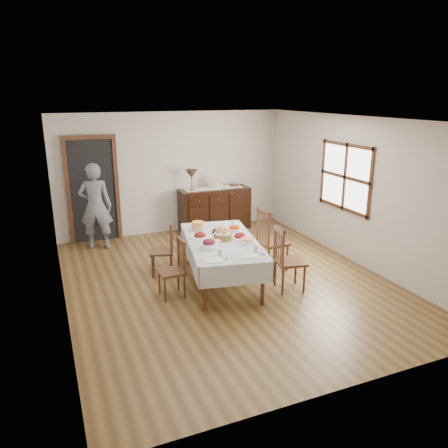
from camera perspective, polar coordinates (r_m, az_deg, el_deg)
name	(u,v)px	position (r m, az deg, el deg)	size (l,w,h in m)	color
ground	(226,281)	(7.26, 0.31, -7.41)	(6.00, 6.00, 0.00)	brown
room_shell	(208,179)	(7.08, -2.10, 5.92)	(5.02, 6.02, 2.65)	white
dining_table	(222,245)	(6.98, -0.30, -2.79)	(1.46, 2.28, 0.73)	#BBBCBF
chair_left_near	(174,268)	(6.62, -6.52, -5.74)	(0.38, 0.38, 0.90)	#4D2B1A
chair_left_far	(164,248)	(7.42, -7.79, -3.17)	(0.48, 0.48, 0.92)	#4D2B1A
chair_right_near	(287,258)	(6.82, 8.22, -4.47)	(0.50, 0.50, 1.03)	#4D2B1A
chair_right_far	(270,240)	(7.56, 6.06, -2.03)	(0.46, 0.46, 1.09)	#4D2B1A
sideboard	(215,209)	(9.79, -1.24, 1.98)	(1.57, 0.57, 0.94)	black
person	(95,204)	(8.83, -16.46, 2.58)	(0.57, 0.36, 1.82)	slate
bread_basket	(223,235)	(6.94, -0.19, -1.51)	(0.29, 0.29, 0.18)	brown
egg_basket	(219,231)	(7.28, -0.65, -0.86)	(0.23, 0.23, 0.11)	black
ham_platter_a	(200,236)	(7.07, -3.16, -1.54)	(0.32, 0.32, 0.11)	white
ham_platter_b	(240,236)	(7.03, 2.09, -1.62)	(0.30, 0.30, 0.11)	white
beet_bowl	(209,244)	(6.57, -1.97, -2.67)	(0.26, 0.26, 0.15)	white
carrot_bowl	(234,229)	(7.37, 1.36, -0.68)	(0.23, 0.23, 0.09)	white
pineapple_bowl	(198,226)	(7.44, -3.40, -0.27)	(0.23, 0.23, 0.15)	tan
casserole_dish	(247,241)	(6.80, 3.02, -2.24)	(0.25, 0.25, 0.08)	white
butter_dish	(215,242)	(6.74, -1.14, -2.41)	(0.15, 0.11, 0.07)	white
setting_left	(216,258)	(6.16, -1.09, -4.41)	(0.44, 0.31, 0.10)	white
setting_right	(252,253)	(6.34, 3.69, -3.83)	(0.44, 0.31, 0.10)	white
glass_far_a	(204,225)	(7.54, -2.66, -0.17)	(0.07, 0.07, 0.10)	silver
glass_far_b	(233,223)	(7.65, 1.17, 0.10)	(0.06, 0.06, 0.11)	silver
runner	(213,188)	(9.71, -1.43, 4.74)	(1.30, 0.35, 0.01)	white
table_lamp	(192,174)	(9.40, -4.26, 6.47)	(0.26, 0.26, 0.46)	brown
picture_frame	(217,182)	(9.62, -0.92, 5.45)	(0.22, 0.08, 0.28)	tan
deco_bowl	(234,185)	(9.90, 1.35, 5.12)	(0.20, 0.20, 0.06)	#4D2B1A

